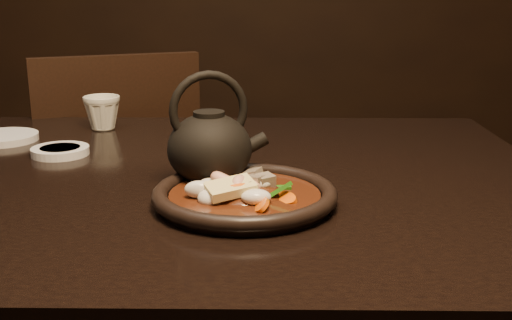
{
  "coord_description": "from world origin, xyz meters",
  "views": [
    {
      "loc": [
        0.33,
        -1.0,
        1.05
      ],
      "look_at": [
        0.32,
        -0.1,
        0.8
      ],
      "focal_mm": 45.0,
      "sensor_mm": 36.0,
      "label": 1
    }
  ],
  "objects_px": {
    "tea_cup": "(102,112)",
    "teapot": "(210,145)",
    "table": "(68,217)",
    "chair": "(117,202)",
    "plate": "(245,196)"
  },
  "relations": [
    {
      "from": "table",
      "to": "tea_cup",
      "type": "distance_m",
      "value": 0.34
    },
    {
      "from": "tea_cup",
      "to": "chair",
      "type": "bearing_deg",
      "value": 100.4
    },
    {
      "from": "chair",
      "to": "plate",
      "type": "distance_m",
      "value": 0.91
    },
    {
      "from": "chair",
      "to": "tea_cup",
      "type": "bearing_deg",
      "value": 78.1
    },
    {
      "from": "chair",
      "to": "teapot",
      "type": "height_order",
      "value": "teapot"
    },
    {
      "from": "table",
      "to": "teapot",
      "type": "bearing_deg",
      "value": -15.23
    },
    {
      "from": "plate",
      "to": "teapot",
      "type": "height_order",
      "value": "teapot"
    },
    {
      "from": "table",
      "to": "chair",
      "type": "bearing_deg",
      "value": 96.39
    },
    {
      "from": "tea_cup",
      "to": "teapot",
      "type": "xyz_separation_m",
      "value": [
        0.26,
        -0.39,
        0.03
      ]
    },
    {
      "from": "table",
      "to": "chair",
      "type": "xyz_separation_m",
      "value": [
        -0.07,
        0.62,
        -0.19
      ]
    },
    {
      "from": "tea_cup",
      "to": "teapot",
      "type": "bearing_deg",
      "value": -56.24
    },
    {
      "from": "table",
      "to": "plate",
      "type": "height_order",
      "value": "plate"
    },
    {
      "from": "plate",
      "to": "tea_cup",
      "type": "xyz_separation_m",
      "value": [
        -0.32,
        0.48,
        0.03
      ]
    },
    {
      "from": "table",
      "to": "chair",
      "type": "relative_size",
      "value": 1.81
    },
    {
      "from": "plate",
      "to": "tea_cup",
      "type": "bearing_deg",
      "value": 123.56
    }
  ]
}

